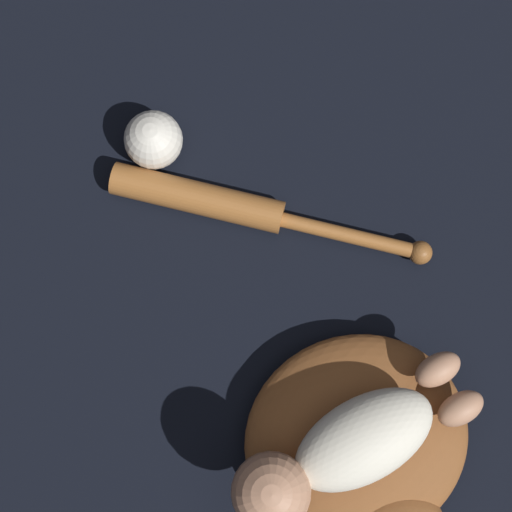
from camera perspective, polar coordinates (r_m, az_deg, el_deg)
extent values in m
plane|color=black|center=(1.14, 6.70, -11.79)|extent=(6.00, 6.00, 0.00)
ellipsoid|color=brown|center=(1.11, 6.69, -11.94)|extent=(0.33, 0.31, 0.07)
ellipsoid|color=silver|center=(1.03, 7.19, -12.01)|extent=(0.19, 0.11, 0.08)
sphere|color=tan|center=(1.02, 1.01, -15.47)|extent=(0.09, 0.09, 0.09)
ellipsoid|color=tan|center=(1.07, 13.48, -9.86)|extent=(0.06, 0.04, 0.04)
ellipsoid|color=tan|center=(1.07, 12.02, -7.41)|extent=(0.06, 0.04, 0.04)
cylinder|color=#9E602D|center=(1.15, -4.05, 3.82)|extent=(0.19, 0.20, 0.04)
cylinder|color=#9E602D|center=(1.15, 6.28, 1.35)|extent=(0.14, 0.15, 0.02)
sphere|color=brown|center=(1.15, 10.90, 0.22)|extent=(0.03, 0.03, 0.03)
sphere|color=silver|center=(1.16, -6.86, 7.70)|extent=(0.08, 0.08, 0.08)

